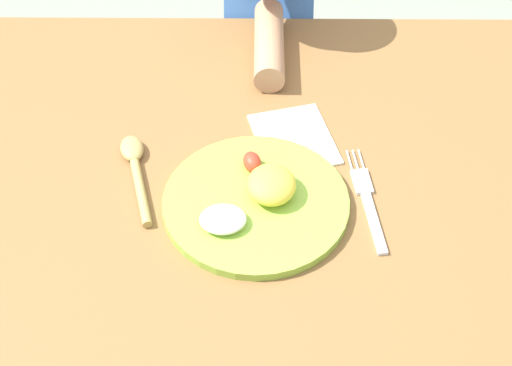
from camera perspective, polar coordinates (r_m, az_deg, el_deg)
name	(u,v)px	position (r m, az deg, el deg)	size (l,w,h in m)	color
dining_table	(202,230)	(1.28, -4.07, -3.53)	(1.36, 0.86, 0.72)	brown
plate	(256,200)	(1.14, 0.04, -1.28)	(0.28, 0.28, 0.05)	#93C341
fork	(367,201)	(1.16, 8.31, -1.33)	(0.04, 0.21, 0.01)	silver
spoon	(135,166)	(1.21, -8.98, 1.27)	(0.07, 0.19, 0.02)	tan
person	(268,74)	(1.70, 0.86, 8.16)	(0.18, 0.43, 0.96)	navy
napkin	(294,139)	(1.25, 2.85, 3.29)	(0.12, 0.15, 0.00)	white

